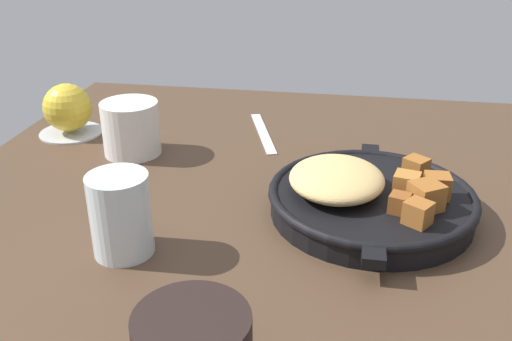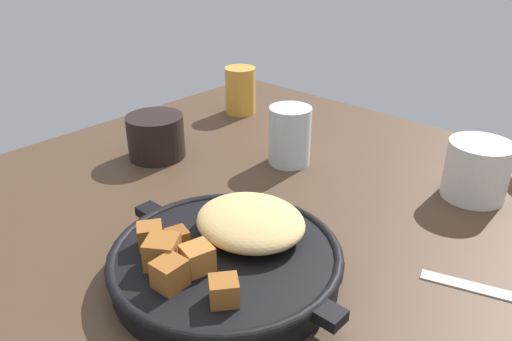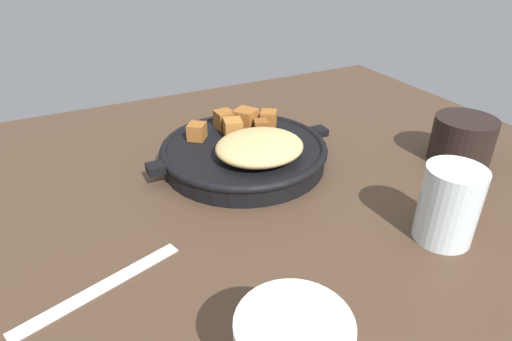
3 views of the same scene
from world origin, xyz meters
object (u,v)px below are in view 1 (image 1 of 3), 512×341
Objects in this scene: red_apple at (68,108)px; water_glass_tall at (121,215)px; butter_knife at (263,132)px; ceramic_mug_white at (131,128)px; cast_iron_skillet at (368,197)px.

water_glass_tall is at bearing -145.47° from red_apple.
butter_knife is at bearing -80.43° from red_apple.
butter_knife is 21.87cm from ceramic_mug_white.
cast_iron_skillet is 3.78× the size of red_apple.
red_apple reaches higher than cast_iron_skillet.
ceramic_mug_white is 0.93× the size of water_glass_tall.
ceramic_mug_white is (-5.97, -13.08, -0.46)cm from red_apple.
ceramic_mug_white is 27.28cm from water_glass_tall.
cast_iron_skillet is at bearing -111.61° from red_apple.
red_apple is 32.16cm from butter_knife.
red_apple is 0.85× the size of water_glass_tall.
water_glass_tall reaches higher than cast_iron_skillet.
ceramic_mug_white is (13.09, 35.04, 1.62)cm from cast_iron_skillet.
ceramic_mug_white is at bearing 69.51° from cast_iron_skillet.
cast_iron_skillet is 3.21× the size of water_glass_tall.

